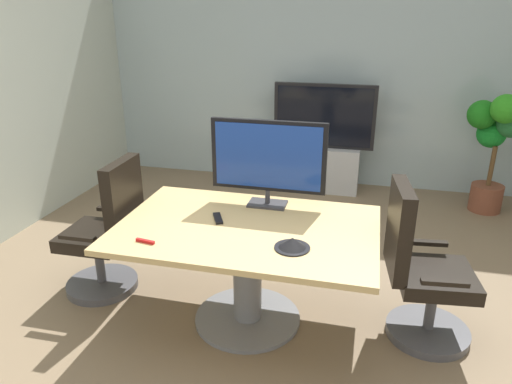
{
  "coord_description": "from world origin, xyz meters",
  "views": [
    {
      "loc": [
        0.66,
        -2.82,
        2.1
      ],
      "look_at": [
        -0.09,
        0.18,
        0.9
      ],
      "focal_mm": 32.96,
      "sensor_mm": 36.0,
      "label": 1
    }
  ],
  "objects_px": {
    "wall_display_unit": "(322,155)",
    "conference_phone": "(292,244)",
    "office_chair_right": "(421,277)",
    "potted_plant": "(495,140)",
    "tv_monitor": "(268,158)",
    "conference_table": "(247,253)",
    "office_chair_left": "(107,238)",
    "remote_control": "(218,218)"
  },
  "relations": [
    {
      "from": "office_chair_left",
      "to": "remote_control",
      "type": "distance_m",
      "value": 0.98
    },
    {
      "from": "tv_monitor",
      "to": "potted_plant",
      "type": "xyz_separation_m",
      "value": [
        1.99,
        2.19,
        -0.3
      ]
    },
    {
      "from": "tv_monitor",
      "to": "conference_table",
      "type": "bearing_deg",
      "value": -97.61
    },
    {
      "from": "wall_display_unit",
      "to": "conference_phone",
      "type": "distance_m",
      "value": 3.07
    },
    {
      "from": "conference_table",
      "to": "office_chair_left",
      "type": "relative_size",
      "value": 1.59
    },
    {
      "from": "potted_plant",
      "to": "conference_phone",
      "type": "bearing_deg",
      "value": -120.94
    },
    {
      "from": "wall_display_unit",
      "to": "conference_phone",
      "type": "bearing_deg",
      "value": -87.18
    },
    {
      "from": "potted_plant",
      "to": "remote_control",
      "type": "distance_m",
      "value": 3.4
    },
    {
      "from": "office_chair_left",
      "to": "office_chair_right",
      "type": "height_order",
      "value": "same"
    },
    {
      "from": "conference_table",
      "to": "potted_plant",
      "type": "relative_size",
      "value": 1.31
    },
    {
      "from": "tv_monitor",
      "to": "conference_phone",
      "type": "height_order",
      "value": "tv_monitor"
    },
    {
      "from": "potted_plant",
      "to": "wall_display_unit",
      "type": "bearing_deg",
      "value": 173.21
    },
    {
      "from": "office_chair_right",
      "to": "remote_control",
      "type": "distance_m",
      "value": 1.41
    },
    {
      "from": "tv_monitor",
      "to": "potted_plant",
      "type": "bearing_deg",
      "value": 47.72
    },
    {
      "from": "office_chair_left",
      "to": "office_chair_right",
      "type": "relative_size",
      "value": 1.0
    },
    {
      "from": "tv_monitor",
      "to": "conference_phone",
      "type": "relative_size",
      "value": 3.82
    },
    {
      "from": "office_chair_right",
      "to": "wall_display_unit",
      "type": "distance_m",
      "value": 2.85
    },
    {
      "from": "office_chair_right",
      "to": "potted_plant",
      "type": "bearing_deg",
      "value": -26.46
    },
    {
      "from": "office_chair_right",
      "to": "conference_phone",
      "type": "relative_size",
      "value": 4.95
    },
    {
      "from": "remote_control",
      "to": "office_chair_left",
      "type": "bearing_deg",
      "value": 149.41
    },
    {
      "from": "potted_plant",
      "to": "office_chair_right",
      "type": "bearing_deg",
      "value": -109.79
    },
    {
      "from": "office_chair_left",
      "to": "office_chair_right",
      "type": "distance_m",
      "value": 2.31
    },
    {
      "from": "office_chair_left",
      "to": "conference_phone",
      "type": "distance_m",
      "value": 1.58
    },
    {
      "from": "office_chair_right",
      "to": "potted_plant",
      "type": "distance_m",
      "value": 2.64
    },
    {
      "from": "office_chair_left",
      "to": "conference_table",
      "type": "bearing_deg",
      "value": 82.65
    },
    {
      "from": "conference_phone",
      "to": "remote_control",
      "type": "bearing_deg",
      "value": 153.1
    },
    {
      "from": "potted_plant",
      "to": "conference_phone",
      "type": "distance_m",
      "value": 3.29
    },
    {
      "from": "potted_plant",
      "to": "conference_phone",
      "type": "relative_size",
      "value": 6.01
    },
    {
      "from": "conference_table",
      "to": "potted_plant",
      "type": "height_order",
      "value": "potted_plant"
    },
    {
      "from": "tv_monitor",
      "to": "office_chair_right",
      "type": "bearing_deg",
      "value": -14.06
    },
    {
      "from": "potted_plant",
      "to": "tv_monitor",
      "type": "bearing_deg",
      "value": -132.28
    },
    {
      "from": "office_chair_right",
      "to": "potted_plant",
      "type": "xyz_separation_m",
      "value": [
        0.89,
        2.46,
        0.35
      ]
    },
    {
      "from": "conference_table",
      "to": "potted_plant",
      "type": "distance_m",
      "value": 3.3
    },
    {
      "from": "office_chair_left",
      "to": "potted_plant",
      "type": "bearing_deg",
      "value": 126.39
    },
    {
      "from": "office_chair_left",
      "to": "remote_control",
      "type": "height_order",
      "value": "office_chair_left"
    },
    {
      "from": "conference_table",
      "to": "office_chair_left",
      "type": "distance_m",
      "value": 1.16
    },
    {
      "from": "office_chair_right",
      "to": "remote_control",
      "type": "relative_size",
      "value": 6.41
    },
    {
      "from": "office_chair_left",
      "to": "wall_display_unit",
      "type": "distance_m",
      "value": 3.0
    },
    {
      "from": "tv_monitor",
      "to": "wall_display_unit",
      "type": "relative_size",
      "value": 0.64
    },
    {
      "from": "remote_control",
      "to": "potted_plant",
      "type": "bearing_deg",
      "value": 22.2
    },
    {
      "from": "tv_monitor",
      "to": "office_chair_left",
      "type": "bearing_deg",
      "value": -167.29
    },
    {
      "from": "office_chair_right",
      "to": "remote_control",
      "type": "bearing_deg",
      "value": 86.27
    }
  ]
}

